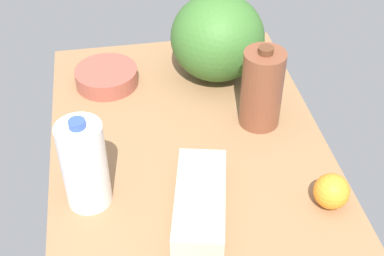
{
  "coord_description": "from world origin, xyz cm",
  "views": [
    {
      "loc": [
        103.88,
        -17.75,
        102.77
      ],
      "look_at": [
        0.0,
        0.0,
        13.0
      ],
      "focal_mm": 50.0,
      "sensor_mm": 36.0,
      "label": 1
    }
  ],
  "objects": [
    {
      "name": "countertop",
      "position": [
        0.0,
        0.0,
        1.5
      ],
      "size": [
        120.0,
        76.0,
        3.0
      ],
      "primitive_type": "cube",
      "color": "#8F6743",
      "rests_on": "ground"
    },
    {
      "name": "mixing_bowl",
      "position": [
        -37.71,
        -20.98,
        5.7
      ],
      "size": [
        19.62,
        19.62,
        5.39
      ],
      "primitive_type": "cylinder",
      "color": "#9D4D3E",
      "rests_on": "countertop"
    },
    {
      "name": "milk_jug",
      "position": [
        11.03,
        -27.57,
        14.85
      ],
      "size": [
        10.91,
        10.91,
        25.26
      ],
      "color": "white",
      "rests_on": "countertop"
    },
    {
      "name": "egg_carton",
      "position": [
        20.07,
        -1.46,
        6.69
      ],
      "size": [
        31.39,
        18.03,
        7.37
      ],
      "primitive_type": "cube",
      "rotation": [
        0.0,
        0.0,
        -0.22
      ],
      "color": "beige",
      "rests_on": "countertop"
    },
    {
      "name": "chocolate_milk_jug",
      "position": [
        -11.32,
        21.67,
        14.79
      ],
      "size": [
        11.65,
        11.65,
        25.15
      ],
      "color": "brown",
      "rests_on": "countertop"
    },
    {
      "name": "watermelon",
      "position": [
        -37.47,
        14.44,
        16.53
      ],
      "size": [
        29.3,
        29.3,
        27.07
      ],
      "primitive_type": "ellipsoid",
      "color": "#396C2B",
      "rests_on": "countertop"
    },
    {
      "name": "orange_far_back",
      "position": [
        22.51,
        30.41,
        7.42
      ],
      "size": [
        8.84,
        8.84,
        8.84
      ],
      "primitive_type": "sphere",
      "color": "orange",
      "rests_on": "countertop"
    }
  ]
}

